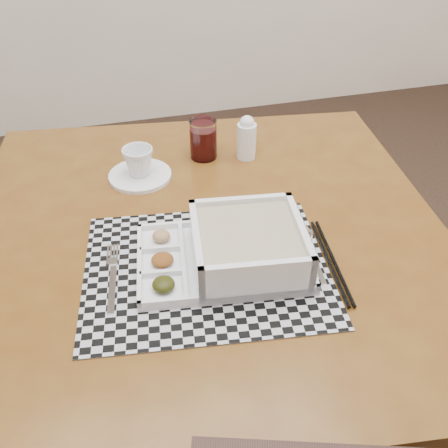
% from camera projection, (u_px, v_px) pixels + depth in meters
% --- Properties ---
extents(dining_table, '(1.13, 1.13, 0.75)m').
position_uv_depth(dining_table, '(206.00, 256.00, 1.09)').
color(dining_table, '#593010').
rests_on(dining_table, ground).
extents(placemat, '(0.50, 0.42, 0.00)m').
position_uv_depth(placemat, '(206.00, 268.00, 0.94)').
color(placemat, '#B6B6BE').
rests_on(placemat, dining_table).
extents(serving_tray, '(0.35, 0.26, 0.09)m').
position_uv_depth(serving_tray, '(241.00, 250.00, 0.93)').
color(serving_tray, white).
rests_on(serving_tray, placemat).
extents(fork, '(0.04, 0.19, 0.00)m').
position_uv_depth(fork, '(111.00, 275.00, 0.92)').
color(fork, silver).
rests_on(fork, placemat).
extents(spoon, '(0.04, 0.18, 0.01)m').
position_uv_depth(spoon, '(305.00, 237.00, 1.01)').
color(spoon, silver).
rests_on(spoon, placemat).
extents(chopsticks, '(0.05, 0.24, 0.01)m').
position_uv_depth(chopsticks, '(331.00, 261.00, 0.95)').
color(chopsticks, black).
rests_on(chopsticks, placemat).
extents(saucer, '(0.15, 0.15, 0.01)m').
position_uv_depth(saucer, '(140.00, 176.00, 1.19)').
color(saucer, white).
rests_on(saucer, dining_table).
extents(cup, '(0.10, 0.10, 0.07)m').
position_uv_depth(cup, '(138.00, 162.00, 1.17)').
color(cup, white).
rests_on(cup, saucer).
extents(juice_glass, '(0.07, 0.07, 0.10)m').
position_uv_depth(juice_glass, '(203.00, 141.00, 1.25)').
color(juice_glass, white).
rests_on(juice_glass, dining_table).
extents(creamer_bottle, '(0.05, 0.05, 0.11)m').
position_uv_depth(creamer_bottle, '(247.00, 138.00, 1.24)').
color(creamer_bottle, white).
rests_on(creamer_bottle, dining_table).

